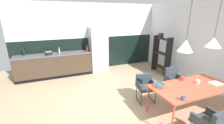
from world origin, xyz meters
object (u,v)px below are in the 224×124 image
pendant_lamp_over_table_far (213,42)px  fruit_bowl (159,85)px  refrigerator_column (98,49)px  open_shelf_unit (161,53)px  armchair_facing_counter (145,84)px  open_book (216,83)px  cooking_pot (49,53)px  bottle_wine_green (24,52)px  armchair_head_of_table (213,121)px  bottle_spice_small (87,49)px  mug_tall_blue (183,98)px  armchair_by_stool (173,78)px  mug_wide_latte (182,78)px  dining_table (192,88)px  mug_white_ceramic (198,81)px  pendant_lamp_over_table_near (185,46)px  bottle_vinegar_dark (59,51)px

pendant_lamp_over_table_far → fruit_bowl: bearing=164.1°
refrigerator_column → open_shelf_unit: bearing=-27.5°
armchair_facing_counter → open_book: bearing=153.3°
cooking_pot → open_shelf_unit: open_shelf_unit is taller
cooking_pot → bottle_wine_green: size_ratio=0.84×
armchair_head_of_table → cooking_pot: size_ratio=2.99×
bottle_spice_small → pendant_lamp_over_table_far: (2.03, -3.65, 0.74)m
bottle_spice_small → open_shelf_unit: 3.03m
refrigerator_column → bottle_wine_green: refrigerator_column is taller
mug_tall_blue → open_book: bearing=10.9°
armchair_head_of_table → cooking_pot: bearing=118.7°
open_book → pendant_lamp_over_table_far: (-0.30, 0.08, 1.01)m
fruit_bowl → bottle_spice_small: bottle_spice_small is taller
refrigerator_column → mug_tall_blue: 4.10m
armchair_by_stool → mug_wide_latte: (-0.29, -0.57, 0.26)m
dining_table → pendant_lamp_over_table_far: size_ratio=1.71×
armchair_head_of_table → mug_white_ceramic: mug_white_ceramic is taller
dining_table → pendant_lamp_over_table_near: size_ratio=1.65×
mug_white_ceramic → mug_tall_blue: bearing=-155.0°
armchair_by_stool → mug_white_ceramic: bearing=83.2°
mug_wide_latte → bottle_wine_green: (-3.95, 3.51, 0.25)m
mug_wide_latte → dining_table: bearing=-96.1°
armchair_facing_counter → armchair_head_of_table: armchair_head_of_table is taller
armchair_by_stool → open_shelf_unit: (0.83, 1.60, 0.33)m
mug_wide_latte → open_shelf_unit: (1.12, 2.16, 0.06)m
armchair_by_stool → open_book: size_ratio=2.56×
mug_white_ceramic → pendant_lamp_over_table_far: bearing=-40.7°
dining_table → bottle_wine_green: bearing=135.5°
mug_tall_blue → cooking_pot: bearing=121.1°
mug_tall_blue → bottle_spice_small: (-0.98, 3.99, 0.22)m
cooking_pot → mug_wide_latte: bearing=-46.5°
pendant_lamp_over_table_near → mug_tall_blue: bearing=-127.5°
bottle_spice_small → dining_table: bearing=-65.4°
armchair_head_of_table → open_book: (1.08, 0.73, 0.23)m
fruit_bowl → open_book: 1.45m
cooking_pot → bottle_vinegar_dark: (0.38, -0.00, 0.04)m
cooking_pot → dining_table: bearing=-49.7°
bottle_wine_green → pendant_lamp_over_table_near: bearing=-47.4°
armchair_by_stool → bottle_spice_small: bottle_spice_small is taller
mug_white_ceramic → open_book: bearing=-23.7°
armchair_head_of_table → armchair_by_stool: size_ratio=0.95×
armchair_by_stool → pendant_lamp_over_table_far: size_ratio=0.73×
bottle_vinegar_dark → bottle_spice_small: bearing=-1.1°
dining_table → cooking_pot: size_ratio=7.34×
pendant_lamp_over_table_near → open_book: bearing=-6.7°
armchair_head_of_table → pendant_lamp_over_table_far: (0.78, 0.81, 1.24)m
bottle_spice_small → pendant_lamp_over_table_far: bearing=-60.8°
armchair_facing_counter → mug_white_ceramic: 1.28m
open_book → bottle_vinegar_dark: bottle_vinegar_dark is taller
armchair_by_stool → bottle_wine_green: 5.20m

